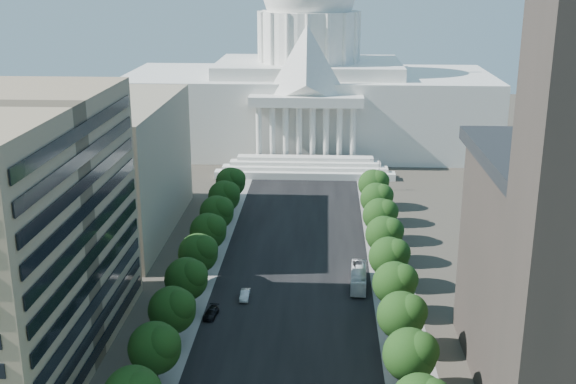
# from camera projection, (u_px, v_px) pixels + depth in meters

# --- Properties ---
(road_asphalt) EXTENTS (30.00, 260.00, 0.01)m
(road_asphalt) POSITION_uv_depth(u_px,v_px,m) (297.00, 250.00, 154.81)
(road_asphalt) COLOR black
(road_asphalt) RESTS_ON ground
(sidewalk_left) EXTENTS (8.00, 260.00, 0.02)m
(sidewalk_left) POSITION_uv_depth(u_px,v_px,m) (209.00, 248.00, 155.76)
(sidewalk_left) COLOR gray
(sidewalk_left) RESTS_ON ground
(sidewalk_right) EXTENTS (8.00, 260.00, 0.02)m
(sidewalk_right) POSITION_uv_depth(u_px,v_px,m) (385.00, 252.00, 153.86)
(sidewalk_right) COLOR gray
(sidewalk_right) RESTS_ON ground
(capitol) EXTENTS (120.00, 56.00, 73.00)m
(capitol) POSITION_uv_depth(u_px,v_px,m) (308.00, 88.00, 239.51)
(capitol) COLOR white
(capitol) RESTS_ON ground
(office_block_left_far) EXTENTS (38.00, 52.00, 30.00)m
(office_block_left_far) POSITION_uv_depth(u_px,v_px,m) (86.00, 168.00, 162.35)
(office_block_left_far) COLOR gray
(office_block_left_far) RESTS_ON ground
(tree_l_c) EXTENTS (7.79, 7.60, 9.97)m
(tree_l_c) POSITION_uv_depth(u_px,v_px,m) (157.00, 347.00, 102.07)
(tree_l_c) COLOR #33261C
(tree_l_c) RESTS_ON ground
(tree_l_d) EXTENTS (7.79, 7.60, 9.97)m
(tree_l_d) POSITION_uv_depth(u_px,v_px,m) (174.00, 309.00, 113.52)
(tree_l_d) COLOR #33261C
(tree_l_d) RESTS_ON ground
(tree_l_e) EXTENTS (7.79, 7.60, 9.97)m
(tree_l_e) POSITION_uv_depth(u_px,v_px,m) (188.00, 278.00, 124.98)
(tree_l_e) COLOR #33261C
(tree_l_e) RESTS_ON ground
(tree_l_f) EXTENTS (7.79, 7.60, 9.97)m
(tree_l_f) POSITION_uv_depth(u_px,v_px,m) (200.00, 252.00, 136.43)
(tree_l_f) COLOR #33261C
(tree_l_f) RESTS_ON ground
(tree_l_g) EXTENTS (7.79, 7.60, 9.97)m
(tree_l_g) POSITION_uv_depth(u_px,v_px,m) (209.00, 230.00, 147.89)
(tree_l_g) COLOR #33261C
(tree_l_g) RESTS_ON ground
(tree_l_h) EXTENTS (7.79, 7.60, 9.97)m
(tree_l_h) POSITION_uv_depth(u_px,v_px,m) (218.00, 212.00, 159.34)
(tree_l_h) COLOR #33261C
(tree_l_h) RESTS_ON ground
(tree_l_i) EXTENTS (7.79, 7.60, 9.97)m
(tree_l_i) POSITION_uv_depth(u_px,v_px,m) (225.00, 195.00, 170.80)
(tree_l_i) COLOR #33261C
(tree_l_i) RESTS_ON ground
(tree_l_j) EXTENTS (7.79, 7.60, 9.97)m
(tree_l_j) POSITION_uv_depth(u_px,v_px,m) (232.00, 181.00, 182.25)
(tree_l_j) COLOR #33261C
(tree_l_j) RESTS_ON ground
(tree_r_c) EXTENTS (7.79, 7.60, 9.97)m
(tree_r_c) POSITION_uv_depth(u_px,v_px,m) (412.00, 354.00, 100.27)
(tree_r_c) COLOR #33261C
(tree_r_c) RESTS_ON ground
(tree_r_d) EXTENTS (7.79, 7.60, 9.97)m
(tree_r_d) POSITION_uv_depth(u_px,v_px,m) (404.00, 314.00, 111.72)
(tree_r_d) COLOR #33261C
(tree_r_d) RESTS_ON ground
(tree_r_e) EXTENTS (7.79, 7.60, 9.97)m
(tree_r_e) POSITION_uv_depth(u_px,v_px,m) (397.00, 282.00, 123.17)
(tree_r_e) COLOR #33261C
(tree_r_e) RESTS_ON ground
(tree_r_f) EXTENTS (7.79, 7.60, 9.97)m
(tree_r_f) POSITION_uv_depth(u_px,v_px,m) (391.00, 256.00, 134.63)
(tree_r_f) COLOR #33261C
(tree_r_f) RESTS_ON ground
(tree_r_g) EXTENTS (7.79, 7.60, 9.97)m
(tree_r_g) POSITION_uv_depth(u_px,v_px,m) (386.00, 233.00, 146.08)
(tree_r_g) COLOR #33261C
(tree_r_g) RESTS_ON ground
(tree_r_h) EXTENTS (7.79, 7.60, 9.97)m
(tree_r_h) POSITION_uv_depth(u_px,v_px,m) (381.00, 214.00, 157.54)
(tree_r_h) COLOR #33261C
(tree_r_h) RESTS_ON ground
(tree_r_i) EXTENTS (7.79, 7.60, 9.97)m
(tree_r_i) POSITION_uv_depth(u_px,v_px,m) (378.00, 198.00, 168.99)
(tree_r_i) COLOR #33261C
(tree_r_i) RESTS_ON ground
(tree_r_j) EXTENTS (7.79, 7.60, 9.97)m
(tree_r_j) POSITION_uv_depth(u_px,v_px,m) (375.00, 183.00, 180.45)
(tree_r_j) COLOR #33261C
(tree_r_j) RESTS_ON ground
(streetlight_b) EXTENTS (2.61, 0.44, 9.00)m
(streetlight_b) POSITION_uv_depth(u_px,v_px,m) (424.00, 361.00, 99.60)
(streetlight_b) COLOR gray
(streetlight_b) RESTS_ON ground
(streetlight_c) EXTENTS (2.61, 0.44, 9.00)m
(streetlight_c) POSITION_uv_depth(u_px,v_px,m) (405.00, 285.00, 123.47)
(streetlight_c) COLOR gray
(streetlight_c) RESTS_ON ground
(streetlight_d) EXTENTS (2.61, 0.44, 9.00)m
(streetlight_d) POSITION_uv_depth(u_px,v_px,m) (393.00, 234.00, 147.33)
(streetlight_d) COLOR gray
(streetlight_d) RESTS_ON ground
(streetlight_e) EXTENTS (2.61, 0.44, 9.00)m
(streetlight_e) POSITION_uv_depth(u_px,v_px,m) (384.00, 198.00, 171.19)
(streetlight_e) COLOR gray
(streetlight_e) RESTS_ON ground
(streetlight_f) EXTENTS (2.61, 0.44, 9.00)m
(streetlight_f) POSITION_uv_depth(u_px,v_px,m) (377.00, 170.00, 195.06)
(streetlight_f) COLOR gray
(streetlight_f) RESTS_ON ground
(car_silver) EXTENTS (1.68, 4.68, 1.53)m
(car_silver) POSITION_uv_depth(u_px,v_px,m) (245.00, 295.00, 131.60)
(car_silver) COLOR #B3B7BB
(car_silver) RESTS_ON ground
(car_dark_b) EXTENTS (2.52, 5.04, 1.41)m
(car_dark_b) POSITION_uv_depth(u_px,v_px,m) (211.00, 313.00, 124.78)
(car_dark_b) COLOR black
(car_dark_b) RESTS_ON ground
(city_bus) EXTENTS (3.48, 12.30, 3.39)m
(city_bus) POSITION_uv_depth(u_px,v_px,m) (359.00, 278.00, 136.81)
(city_bus) COLOR silver
(city_bus) RESTS_ON ground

